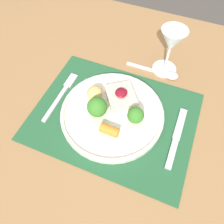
% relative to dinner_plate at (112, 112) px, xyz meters
% --- Properties ---
extents(ground_plane, '(8.00, 8.00, 0.00)m').
position_rel_dinner_plate_xyz_m(ground_plane, '(0.01, -0.00, -0.79)').
color(ground_plane, '#4C4742').
extents(dining_table, '(1.56, 1.12, 0.77)m').
position_rel_dinner_plate_xyz_m(dining_table, '(0.01, -0.00, -0.10)').
color(dining_table, olive).
rests_on(dining_table, ground_plane).
extents(placemat, '(0.46, 0.35, 0.00)m').
position_rel_dinner_plate_xyz_m(placemat, '(0.01, -0.00, -0.02)').
color(placemat, '#235633').
rests_on(placemat, dining_table).
extents(dinner_plate, '(0.30, 0.30, 0.08)m').
position_rel_dinner_plate_xyz_m(dinner_plate, '(0.00, 0.00, 0.00)').
color(dinner_plate, silver).
rests_on(dinner_plate, placemat).
extents(fork, '(0.02, 0.19, 0.01)m').
position_rel_dinner_plate_xyz_m(fork, '(-0.17, 0.02, -0.01)').
color(fork, silver).
rests_on(fork, placemat).
extents(knife, '(0.02, 0.19, 0.01)m').
position_rel_dinner_plate_xyz_m(knife, '(0.19, -0.01, -0.01)').
color(knife, silver).
rests_on(knife, placemat).
extents(spoon, '(0.18, 0.04, 0.01)m').
position_rel_dinner_plate_xyz_m(spoon, '(0.10, 0.21, -0.01)').
color(spoon, silver).
rests_on(spoon, dining_table).
extents(wine_glass_near, '(0.08, 0.08, 0.16)m').
position_rel_dinner_plate_xyz_m(wine_glass_near, '(0.09, 0.24, 0.09)').
color(wine_glass_near, white).
rests_on(wine_glass_near, dining_table).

